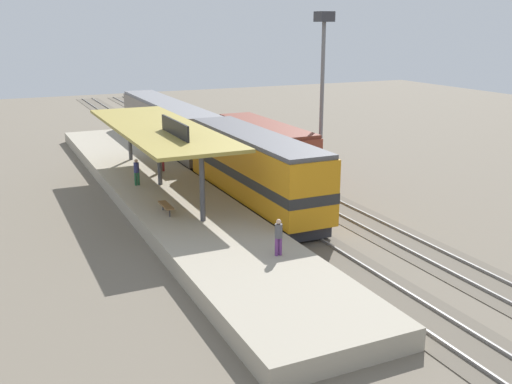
{
  "coord_description": "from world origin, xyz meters",
  "views": [
    {
      "loc": [
        -14.57,
        -36.02,
        10.95
      ],
      "look_at": [
        -1.38,
        -7.7,
        2.0
      ],
      "focal_mm": 41.57,
      "sensor_mm": 36.0,
      "label": 1
    }
  ],
  "objects_px": {
    "platform_bench": "(166,206)",
    "freight_car": "(265,146)",
    "light_mast": "(323,60)",
    "person_waiting": "(162,158)",
    "person_boarding": "(137,171)",
    "locomotive": "(254,170)",
    "passenger_carriage_single": "(167,126)",
    "person_walking": "(279,235)"
  },
  "relations": [
    {
      "from": "freight_car",
      "to": "light_mast",
      "type": "distance_m",
      "value": 7.67
    },
    {
      "from": "passenger_carriage_single",
      "to": "person_waiting",
      "type": "height_order",
      "value": "passenger_carriage_single"
    },
    {
      "from": "platform_bench",
      "to": "person_waiting",
      "type": "height_order",
      "value": "person_waiting"
    },
    {
      "from": "person_waiting",
      "to": "platform_bench",
      "type": "bearing_deg",
      "value": -105.01
    },
    {
      "from": "light_mast",
      "to": "person_walking",
      "type": "height_order",
      "value": "light_mast"
    },
    {
      "from": "freight_car",
      "to": "person_waiting",
      "type": "distance_m",
      "value": 8.09
    },
    {
      "from": "light_mast",
      "to": "person_waiting",
      "type": "relative_size",
      "value": 6.84
    },
    {
      "from": "platform_bench",
      "to": "locomotive",
      "type": "height_order",
      "value": "locomotive"
    },
    {
      "from": "platform_bench",
      "to": "freight_car",
      "type": "xyz_separation_m",
      "value": [
        10.6,
        9.47,
        0.63
      ]
    },
    {
      "from": "person_waiting",
      "to": "person_walking",
      "type": "distance_m",
      "value": 17.37
    },
    {
      "from": "person_boarding",
      "to": "person_waiting",
      "type": "bearing_deg",
      "value": 49.4
    },
    {
      "from": "light_mast",
      "to": "person_waiting",
      "type": "height_order",
      "value": "light_mast"
    },
    {
      "from": "light_mast",
      "to": "person_walking",
      "type": "relative_size",
      "value": 6.84
    },
    {
      "from": "person_waiting",
      "to": "person_boarding",
      "type": "xyz_separation_m",
      "value": [
        -2.51,
        -2.92,
        0.0
      ]
    },
    {
      "from": "person_walking",
      "to": "person_boarding",
      "type": "bearing_deg",
      "value": 100.92
    },
    {
      "from": "freight_car",
      "to": "person_walking",
      "type": "relative_size",
      "value": 7.02
    },
    {
      "from": "locomotive",
      "to": "light_mast",
      "type": "height_order",
      "value": "light_mast"
    },
    {
      "from": "freight_car",
      "to": "light_mast",
      "type": "xyz_separation_m",
      "value": [
        3.2,
        -2.71,
        6.43
      ]
    },
    {
      "from": "passenger_carriage_single",
      "to": "person_waiting",
      "type": "bearing_deg",
      "value": -109.02
    },
    {
      "from": "passenger_carriage_single",
      "to": "freight_car",
      "type": "relative_size",
      "value": 1.67
    },
    {
      "from": "light_mast",
      "to": "person_boarding",
      "type": "relative_size",
      "value": 6.84
    },
    {
      "from": "freight_car",
      "to": "person_boarding",
      "type": "relative_size",
      "value": 7.02
    },
    {
      "from": "platform_bench",
      "to": "light_mast",
      "type": "height_order",
      "value": "light_mast"
    },
    {
      "from": "locomotive",
      "to": "person_boarding",
      "type": "xyz_separation_m",
      "value": [
        -6.0,
        4.95,
        -0.56
      ]
    },
    {
      "from": "locomotive",
      "to": "person_walking",
      "type": "relative_size",
      "value": 8.44
    },
    {
      "from": "locomotive",
      "to": "freight_car",
      "type": "xyz_separation_m",
      "value": [
        4.6,
        7.99,
        -0.44
      ]
    },
    {
      "from": "platform_bench",
      "to": "locomotive",
      "type": "bearing_deg",
      "value": 13.89
    },
    {
      "from": "passenger_carriage_single",
      "to": "locomotive",
      "type": "bearing_deg",
      "value": -90.0
    },
    {
      "from": "platform_bench",
      "to": "freight_car",
      "type": "relative_size",
      "value": 0.14
    },
    {
      "from": "person_boarding",
      "to": "locomotive",
      "type": "bearing_deg",
      "value": -39.56
    },
    {
      "from": "passenger_carriage_single",
      "to": "person_walking",
      "type": "distance_m",
      "value": 27.69
    },
    {
      "from": "person_waiting",
      "to": "light_mast",
      "type": "bearing_deg",
      "value": -12.95
    },
    {
      "from": "platform_bench",
      "to": "freight_car",
      "type": "distance_m",
      "value": 14.23
    },
    {
      "from": "locomotive",
      "to": "person_waiting",
      "type": "xyz_separation_m",
      "value": [
        -3.49,
        7.88,
        -0.56
      ]
    },
    {
      "from": "light_mast",
      "to": "person_waiting",
      "type": "bearing_deg",
      "value": 167.05
    },
    {
      "from": "person_walking",
      "to": "light_mast",
      "type": "bearing_deg",
      "value": 53.31
    },
    {
      "from": "platform_bench",
      "to": "locomotive",
      "type": "distance_m",
      "value": 6.27
    },
    {
      "from": "freight_car",
      "to": "locomotive",
      "type": "bearing_deg",
      "value": -119.93
    },
    {
      "from": "person_waiting",
      "to": "person_boarding",
      "type": "relative_size",
      "value": 1.0
    },
    {
      "from": "platform_bench",
      "to": "passenger_carriage_single",
      "type": "distance_m",
      "value": 20.41
    },
    {
      "from": "passenger_carriage_single",
      "to": "person_waiting",
      "type": "xyz_separation_m",
      "value": [
        -3.49,
        -10.12,
        -0.46
      ]
    },
    {
      "from": "passenger_carriage_single",
      "to": "person_waiting",
      "type": "relative_size",
      "value": 11.7
    }
  ]
}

